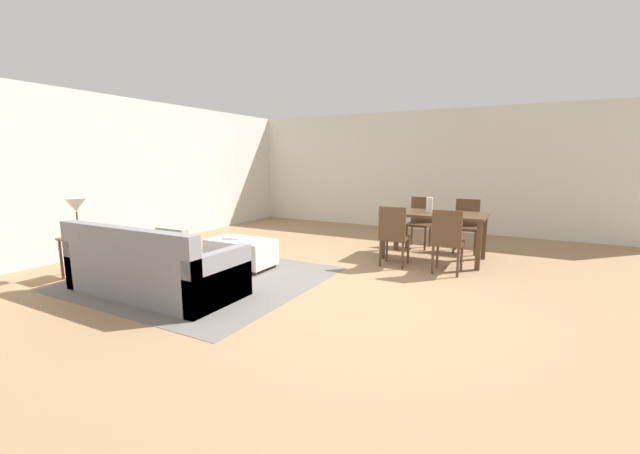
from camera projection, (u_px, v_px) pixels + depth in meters
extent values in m
plane|color=#9E7A56|center=(333.00, 292.00, 4.81)|extent=(10.80, 10.80, 0.00)
cube|color=silver|center=(431.00, 171.00, 8.92)|extent=(9.00, 0.12, 2.70)
cube|color=silver|center=(124.00, 174.00, 7.12)|extent=(0.12, 11.00, 2.70)
cube|color=slate|center=(204.00, 278.00, 5.36)|extent=(3.00, 2.80, 0.01)
cube|color=gray|center=(157.00, 275.00, 4.78)|extent=(2.17, 0.94, 0.42)
cube|color=gray|center=(125.00, 247.00, 4.37)|extent=(2.17, 0.16, 0.44)
cube|color=gray|center=(104.00, 258.00, 5.24)|extent=(0.14, 0.94, 0.62)
cube|color=gray|center=(220.00, 279.00, 4.29)|extent=(0.14, 0.94, 0.62)
cube|color=beige|center=(122.00, 241.00, 4.81)|extent=(0.38, 0.13, 0.38)
cube|color=tan|center=(172.00, 247.00, 4.43)|extent=(0.42, 0.12, 0.42)
cube|color=silver|center=(241.00, 252.00, 5.86)|extent=(0.98, 0.57, 0.37)
cylinder|color=#513823|center=(229.00, 259.00, 6.30)|extent=(0.05, 0.05, 0.06)
cylinder|color=#513823|center=(275.00, 266.00, 5.89)|extent=(0.05, 0.05, 0.06)
cylinder|color=#513823|center=(209.00, 266.00, 5.89)|extent=(0.05, 0.05, 0.06)
cylinder|color=#513823|center=(255.00, 273.00, 5.49)|extent=(0.05, 0.05, 0.06)
cube|color=brown|center=(79.00, 238.00, 5.30)|extent=(0.40, 0.40, 0.03)
cylinder|color=brown|center=(86.00, 255.00, 5.57)|extent=(0.04, 0.04, 0.54)
cylinder|color=brown|center=(101.00, 257.00, 5.41)|extent=(0.04, 0.04, 0.54)
cylinder|color=brown|center=(61.00, 260.00, 5.28)|extent=(0.04, 0.04, 0.54)
cylinder|color=brown|center=(76.00, 263.00, 5.12)|extent=(0.04, 0.04, 0.54)
cylinder|color=brown|center=(79.00, 236.00, 5.29)|extent=(0.16, 0.16, 0.02)
cylinder|color=brown|center=(78.00, 223.00, 5.26)|extent=(0.02, 0.02, 0.32)
cone|color=beige|center=(76.00, 205.00, 5.22)|extent=(0.26, 0.26, 0.18)
cube|color=#513823|center=(434.00, 214.00, 6.31)|extent=(1.58, 0.86, 0.04)
cube|color=#513823|center=(397.00, 230.00, 7.04)|extent=(0.07, 0.07, 0.72)
cube|color=#513823|center=(484.00, 237.00, 6.36)|extent=(0.07, 0.07, 0.72)
cube|color=#513823|center=(383.00, 237.00, 6.39)|extent=(0.07, 0.07, 0.72)
cube|color=#513823|center=(479.00, 246.00, 5.71)|extent=(0.07, 0.07, 0.72)
cube|color=#513823|center=(395.00, 238.00, 5.97)|extent=(0.42, 0.42, 0.04)
cube|color=#513823|center=(392.00, 223.00, 5.77)|extent=(0.40, 0.06, 0.47)
cylinder|color=#513823|center=(387.00, 249.00, 6.23)|extent=(0.04, 0.04, 0.41)
cylinder|color=#513823|center=(408.00, 251.00, 6.08)|extent=(0.04, 0.04, 0.41)
cylinder|color=#513823|center=(380.00, 253.00, 5.93)|extent=(0.04, 0.04, 0.41)
cylinder|color=#513823|center=(403.00, 256.00, 5.78)|extent=(0.04, 0.04, 0.41)
cube|color=#513823|center=(448.00, 243.00, 5.57)|extent=(0.41, 0.41, 0.04)
cube|color=#513823|center=(447.00, 227.00, 5.37)|extent=(0.40, 0.05, 0.47)
cylinder|color=#513823|center=(437.00, 255.00, 5.83)|extent=(0.04, 0.04, 0.41)
cylinder|color=#513823|center=(461.00, 257.00, 5.68)|extent=(0.04, 0.04, 0.41)
cylinder|color=#513823|center=(433.00, 260.00, 5.54)|extent=(0.04, 0.04, 0.41)
cylinder|color=#513823|center=(458.00, 263.00, 5.38)|extent=(0.04, 0.04, 0.41)
cube|color=#513823|center=(419.00, 225.00, 7.19)|extent=(0.41, 0.41, 0.04)
cube|color=#513823|center=(422.00, 210.00, 7.30)|extent=(0.40, 0.05, 0.47)
cylinder|color=#513823|center=(425.00, 239.00, 7.00)|extent=(0.04, 0.04, 0.41)
cylinder|color=#513823|center=(406.00, 237.00, 7.16)|extent=(0.04, 0.04, 0.41)
cylinder|color=#513823|center=(430.00, 236.00, 7.29)|extent=(0.04, 0.04, 0.41)
cylinder|color=#513823|center=(412.00, 234.00, 7.45)|extent=(0.04, 0.04, 0.41)
cube|color=#513823|center=(466.00, 228.00, 6.79)|extent=(0.43, 0.43, 0.04)
cube|color=#513823|center=(468.00, 212.00, 6.91)|extent=(0.40, 0.07, 0.47)
cylinder|color=#513823|center=(475.00, 244.00, 6.61)|extent=(0.04, 0.04, 0.41)
cylinder|color=#513823|center=(454.00, 242.00, 6.74)|extent=(0.04, 0.04, 0.41)
cylinder|color=#513823|center=(476.00, 240.00, 6.91)|extent=(0.04, 0.04, 0.41)
cylinder|color=#513823|center=(456.00, 238.00, 7.05)|extent=(0.04, 0.04, 0.41)
cylinder|color=silver|center=(430.00, 205.00, 6.37)|extent=(0.11, 0.11, 0.24)
cube|color=silver|center=(233.00, 238.00, 5.88)|extent=(0.31, 0.27, 0.03)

